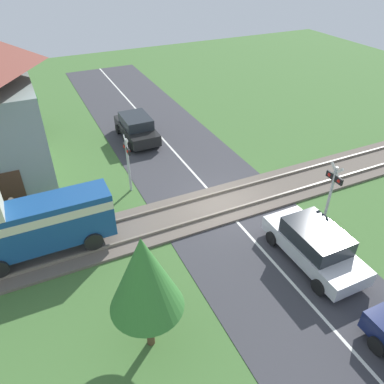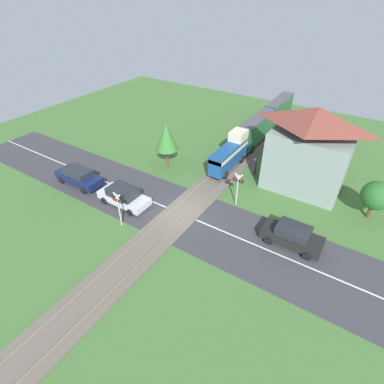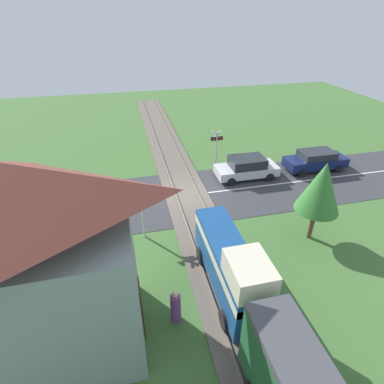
{
  "view_description": "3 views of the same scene",
  "coord_description": "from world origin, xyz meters",
  "px_view_note": "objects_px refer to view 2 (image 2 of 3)",
  "views": [
    {
      "loc": [
        -12.3,
        7.32,
        10.59
      ],
      "look_at": [
        0.0,
        1.55,
        1.2
      ],
      "focal_mm": 35.0,
      "sensor_mm": 36.0,
      "label": 1
    },
    {
      "loc": [
        10.63,
        -14.89,
        15.12
      ],
      "look_at": [
        0.0,
        1.55,
        1.2
      ],
      "focal_mm": 28.0,
      "sensor_mm": 36.0,
      "label": 2
    },
    {
      "loc": [
        3.41,
        16.1,
        10.32
      ],
      "look_at": [
        0.0,
        1.55,
        1.2
      ],
      "focal_mm": 28.0,
      "sensor_mm": 36.0,
      "label": 3
    }
  ],
  "objects_px": {
    "car_behind_queue": "(79,176)",
    "crossing_signal_west_approach": "(118,205)",
    "car_far_side": "(292,235)",
    "crossing_signal_east_approach": "(238,185)",
    "pedestrian_by_station": "(254,167)",
    "car_near_crossing": "(124,196)",
    "station_building": "(308,152)",
    "train": "(259,127)"
  },
  "relations": [
    {
      "from": "car_behind_queue",
      "to": "crossing_signal_west_approach",
      "type": "distance_m",
      "value": 7.47
    },
    {
      "from": "crossing_signal_west_approach",
      "to": "car_behind_queue",
      "type": "bearing_deg",
      "value": 163.77
    },
    {
      "from": "car_far_side",
      "to": "crossing_signal_east_approach",
      "type": "xyz_separation_m",
      "value": [
        -5.25,
        2.06,
        1.1
      ]
    },
    {
      "from": "pedestrian_by_station",
      "to": "crossing_signal_east_approach",
      "type": "bearing_deg",
      "value": -82.41
    },
    {
      "from": "car_far_side",
      "to": "crossing_signal_west_approach",
      "type": "xyz_separation_m",
      "value": [
        -11.32,
        -4.94,
        1.1
      ]
    },
    {
      "from": "car_near_crossing",
      "to": "station_building",
      "type": "distance_m",
      "value": 15.57
    },
    {
      "from": "train",
      "to": "crossing_signal_west_approach",
      "type": "bearing_deg",
      "value": -99.27
    },
    {
      "from": "car_far_side",
      "to": "pedestrian_by_station",
      "type": "relative_size",
      "value": 2.58
    },
    {
      "from": "car_behind_queue",
      "to": "pedestrian_by_station",
      "type": "distance_m",
      "value": 16.12
    },
    {
      "from": "car_far_side",
      "to": "crossing_signal_west_approach",
      "type": "distance_m",
      "value": 12.4
    },
    {
      "from": "train",
      "to": "car_behind_queue",
      "type": "distance_m",
      "value": 19.41
    },
    {
      "from": "station_building",
      "to": "pedestrian_by_station",
      "type": "xyz_separation_m",
      "value": [
        -4.42,
        0.02,
        -2.84
      ]
    },
    {
      "from": "train",
      "to": "crossing_signal_east_approach",
      "type": "height_order",
      "value": "train"
    },
    {
      "from": "station_building",
      "to": "pedestrian_by_station",
      "type": "bearing_deg",
      "value": 179.76
    },
    {
      "from": "train",
      "to": "car_behind_queue",
      "type": "bearing_deg",
      "value": -121.49
    },
    {
      "from": "crossing_signal_west_approach",
      "to": "crossing_signal_east_approach",
      "type": "xyz_separation_m",
      "value": [
        6.07,
        7.01,
        0.0
      ]
    },
    {
      "from": "car_behind_queue",
      "to": "pedestrian_by_station",
      "type": "xyz_separation_m",
      "value": [
        12.45,
        10.24,
        -0.07
      ]
    },
    {
      "from": "train",
      "to": "car_near_crossing",
      "type": "height_order",
      "value": "train"
    },
    {
      "from": "crossing_signal_east_approach",
      "to": "pedestrian_by_station",
      "type": "relative_size",
      "value": 1.87
    },
    {
      "from": "train",
      "to": "car_behind_queue",
      "type": "height_order",
      "value": "train"
    },
    {
      "from": "car_behind_queue",
      "to": "station_building",
      "type": "bearing_deg",
      "value": 31.21
    },
    {
      "from": "train",
      "to": "station_building",
      "type": "height_order",
      "value": "station_building"
    },
    {
      "from": "car_behind_queue",
      "to": "crossing_signal_west_approach",
      "type": "height_order",
      "value": "crossing_signal_west_approach"
    },
    {
      "from": "car_near_crossing",
      "to": "crossing_signal_west_approach",
      "type": "distance_m",
      "value": 2.85
    },
    {
      "from": "crossing_signal_west_approach",
      "to": "station_building",
      "type": "relative_size",
      "value": 0.4
    },
    {
      "from": "station_building",
      "to": "train",
      "type": "bearing_deg",
      "value": 136.97
    },
    {
      "from": "train",
      "to": "crossing_signal_east_approach",
      "type": "distance_m",
      "value": 11.97
    },
    {
      "from": "car_near_crossing",
      "to": "car_far_side",
      "type": "height_order",
      "value": "car_near_crossing"
    },
    {
      "from": "car_behind_queue",
      "to": "station_building",
      "type": "relative_size",
      "value": 0.62
    },
    {
      "from": "car_near_crossing",
      "to": "pedestrian_by_station",
      "type": "relative_size",
      "value": 2.77
    },
    {
      "from": "car_behind_queue",
      "to": "car_far_side",
      "type": "bearing_deg",
      "value": 8.89
    },
    {
      "from": "station_building",
      "to": "car_behind_queue",
      "type": "bearing_deg",
      "value": -148.79
    },
    {
      "from": "crossing_signal_east_approach",
      "to": "station_building",
      "type": "height_order",
      "value": "station_building"
    },
    {
      "from": "car_behind_queue",
      "to": "pedestrian_by_station",
      "type": "height_order",
      "value": "pedestrian_by_station"
    },
    {
      "from": "train",
      "to": "crossing_signal_west_approach",
      "type": "relative_size",
      "value": 6.61
    },
    {
      "from": "train",
      "to": "crossing_signal_west_approach",
      "type": "distance_m",
      "value": 18.84
    },
    {
      "from": "train",
      "to": "car_far_side",
      "type": "distance_m",
      "value": 16.0
    },
    {
      "from": "car_far_side",
      "to": "crossing_signal_east_approach",
      "type": "distance_m",
      "value": 5.75
    },
    {
      "from": "train",
      "to": "crossing_signal_west_approach",
      "type": "xyz_separation_m",
      "value": [
        -3.03,
        -18.59,
        0.01
      ]
    },
    {
      "from": "station_building",
      "to": "car_far_side",
      "type": "bearing_deg",
      "value": -78.21
    },
    {
      "from": "car_far_side",
      "to": "station_building",
      "type": "bearing_deg",
      "value": 101.79
    },
    {
      "from": "crossing_signal_west_approach",
      "to": "crossing_signal_east_approach",
      "type": "relative_size",
      "value": 1.0
    }
  ]
}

